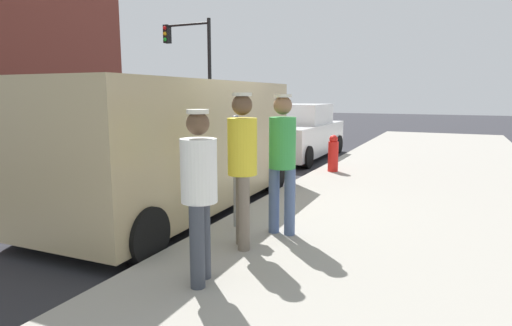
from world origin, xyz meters
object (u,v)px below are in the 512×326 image
at_px(parked_sedan_ahead, 297,134).
at_px(fire_hydrant, 333,154).
at_px(parked_van, 175,143).
at_px(parking_meter_near, 236,152).
at_px(pedestrian_in_white, 199,186).
at_px(traffic_light_corner, 193,59).
at_px(pedestrian_in_yellow, 242,159).
at_px(pedestrian_in_green, 282,155).

bearing_deg(parked_sedan_ahead, fire_hydrant, -55.52).
bearing_deg(parked_van, parking_meter_near, -25.83).
bearing_deg(fire_hydrant, pedestrian_in_white, -86.34).
height_order(traffic_light_corner, fire_hydrant, traffic_light_corner).
xyz_separation_m(pedestrian_in_yellow, traffic_light_corner, (-8.55, 12.17, 2.32)).
bearing_deg(pedestrian_in_yellow, parking_meter_near, 123.02).
relative_size(pedestrian_in_green, pedestrian_in_yellow, 0.99).
distance_m(pedestrian_in_white, parked_sedan_ahead, 9.41).
height_order(pedestrian_in_white, parked_sedan_ahead, pedestrian_in_white).
relative_size(parked_sedan_ahead, fire_hydrant, 5.12).
bearing_deg(parking_meter_near, pedestrian_in_green, -2.00).
relative_size(pedestrian_in_yellow, fire_hydrant, 2.10).
distance_m(pedestrian_in_white, parked_van, 3.17).
distance_m(parked_sedan_ahead, traffic_light_corner, 8.07).
height_order(parking_meter_near, traffic_light_corner, traffic_light_corner).
distance_m(pedestrian_in_white, pedestrian_in_yellow, 1.05).
bearing_deg(parking_meter_near, pedestrian_in_white, -73.37).
relative_size(parked_van, fire_hydrant, 6.10).
bearing_deg(parked_van, pedestrian_in_green, -18.99).
xyz_separation_m(parking_meter_near, pedestrian_in_yellow, (0.44, -0.68, 0.02)).
xyz_separation_m(parking_meter_near, pedestrian_in_white, (0.51, -1.72, -0.09)).
relative_size(parking_meter_near, parked_van, 0.29).
xyz_separation_m(parked_van, traffic_light_corner, (-6.61, 10.77, 2.36)).
distance_m(parking_meter_near, parked_sedan_ahead, 7.62).
bearing_deg(parked_sedan_ahead, traffic_light_corner, 147.36).
relative_size(pedestrian_in_white, parked_van, 0.32).
distance_m(pedestrian_in_white, fire_hydrant, 6.50).
bearing_deg(pedestrian_in_green, pedestrian_in_white, -95.53).
height_order(pedestrian_in_yellow, fire_hydrant, pedestrian_in_yellow).
height_order(parked_van, parked_sedan_ahead, parked_van).
bearing_deg(pedestrian_in_green, parked_sedan_ahead, 107.96).
xyz_separation_m(pedestrian_in_white, parked_van, (-2.01, 2.45, 0.06)).
bearing_deg(pedestrian_in_white, fire_hydrant, 93.66).
bearing_deg(traffic_light_corner, fire_hydrant, -39.44).
height_order(parking_meter_near, pedestrian_in_green, pedestrian_in_green).
bearing_deg(traffic_light_corner, parked_van, -58.45).
bearing_deg(parked_sedan_ahead, pedestrian_in_green, -72.04).
xyz_separation_m(pedestrian_in_white, pedestrian_in_green, (0.16, 1.70, 0.09)).
height_order(pedestrian_in_white, pedestrian_in_green, pedestrian_in_green).
bearing_deg(pedestrian_in_yellow, parked_sedan_ahead, 105.03).
xyz_separation_m(pedestrian_in_white, fire_hydrant, (-0.41, 6.46, -0.53)).
bearing_deg(pedestrian_in_green, pedestrian_in_yellow, -110.13).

